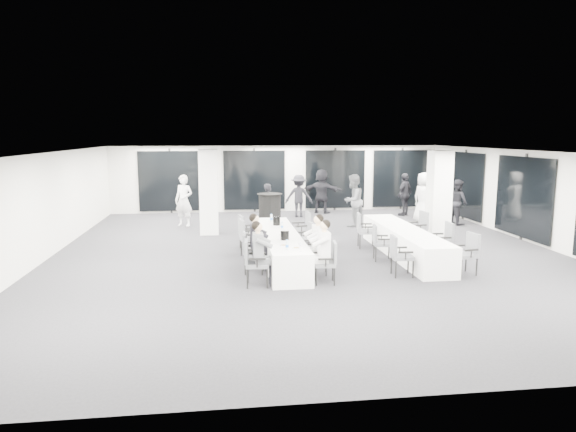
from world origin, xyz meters
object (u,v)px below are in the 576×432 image
Objects in this scene: chair_main_left_second at (251,251)px; chair_side_right_far at (419,226)px; ice_bucket_near at (285,235)px; ice_bucket_far at (276,221)px; chair_main_right_near at (329,260)px; standing_guest_b at (353,197)px; chair_side_right_mid at (444,239)px; chair_main_left_near at (253,260)px; chair_main_right_fourth at (307,236)px; chair_main_left_mid at (250,247)px; chair_main_left_fourth at (247,236)px; standing_guest_f at (322,188)px; standing_guest_h at (458,199)px; standing_guest_c at (299,193)px; chair_side_left_near at (399,253)px; banquet_table_main at (281,247)px; chair_main_right_mid at (315,245)px; chair_main_right_second at (322,254)px; chair_main_right_far at (303,227)px; chair_side_left_far at (364,228)px; standing_guest_e at (424,194)px; banquet_table_side at (404,242)px; standing_guest_d at (405,192)px; chair_side_left_mid at (380,240)px; chair_main_left_far at (246,230)px; chair_side_right_near at (468,251)px; standing_guest_g at (184,197)px; standing_guest_a at (269,202)px; cocktail_table at (270,211)px.

chair_main_left_second is 0.92× the size of chair_side_right_far.
ice_bucket_far is (0.01, 2.05, -0.00)m from ice_bucket_near.
chair_main_left_second is 1.98m from chair_main_right_near.
standing_guest_b reaches higher than chair_main_left_second.
chair_main_left_near is at bearing 110.60° from chair_side_right_mid.
standing_guest_b is at bearing -44.82° from chair_main_right_fourth.
chair_side_right_far is (5.09, 1.74, 0.09)m from chair_main_left_mid.
standing_guest_b is (3.98, 4.25, 0.47)m from chair_main_left_fourth.
standing_guest_h is at bearing 176.16° from standing_guest_f.
standing_guest_c is (2.36, 7.57, 0.46)m from chair_main_left_mid.
standing_guest_b reaches higher than chair_side_left_near.
chair_main_right_mid is at bearing -27.31° from banquet_table_main.
chair_main_right_far is at bearing 9.45° from chair_main_right_second.
chair_side_left_far is 3.55m from standing_guest_b.
ice_bucket_far is at bearing -79.42° from chair_side_left_far.
chair_side_left_near is at bearing 63.51° from chair_main_left_mid.
standing_guest_e reaches higher than chair_main_right_second.
ice_bucket_near reaches higher than banquet_table_side.
ice_bucket_near is at bearing 108.37° from standing_guest_e.
standing_guest_d is at bearing -44.92° from chair_main_right_far.
chair_main_left_fourth is at bearing -93.10° from chair_side_left_mid.
standing_guest_b is at bearing 60.99° from ice_bucket_near.
chair_main_left_far is 0.53× the size of standing_guest_h.
chair_main_right_second is at bearing 73.60° from chair_side_right_near.
banquet_table_main is at bearing -90.73° from ice_bucket_far.
standing_guest_b reaches higher than standing_guest_d.
standing_guest_g is at bearing 32.76° from standing_guest_c.
standing_guest_e is (5.79, -0.17, 0.21)m from standing_guest_a.
standing_guest_e reaches higher than standing_guest_g.
chair_side_left_mid is 0.91× the size of chair_side_right_far.
standing_guest_h reaches higher than chair_main_right_mid.
banquet_table_main is 5.73× the size of chair_main_left_mid.
banquet_table_main is 2.38× the size of standing_guest_f.
chair_main_right_near is at bearing 165.23° from chair_main_right_fourth.
standing_guest_e reaches higher than chair_side_right_mid.
cocktail_table is 1.23× the size of chair_main_left_far.
chair_main_right_second is at bearing 107.42° from chair_side_right_mid.
chair_main_left_near is 9.55m from standing_guest_c.
chair_side_right_near is 1.35m from chair_side_right_mid.
standing_guest_c is 1.41m from standing_guest_f.
banquet_table_side is 3.03m from chair_main_right_second.
chair_main_right_far is at bearing 151.34° from banquet_table_side.
chair_main_left_near and chair_side_left_far have the same top height.
standing_guest_d is (5.01, 5.32, 0.39)m from chair_main_right_far.
standing_guest_c is (2.37, 8.18, 0.41)m from chair_main_left_second.
standing_guest_a is 0.91× the size of standing_guest_h.
cocktail_table is 1.18× the size of chair_side_right_far.
chair_main_right_fourth is at bearing 103.74° from standing_guest_e.
standing_guest_a is at bearing 176.72° from chair_main_left_near.
chair_main_right_mid is at bearing -74.07° from chair_side_left_mid.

